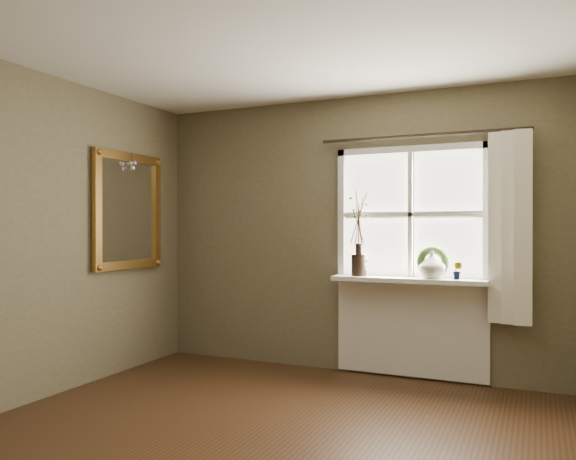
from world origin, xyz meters
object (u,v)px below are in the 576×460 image
at_px(cream_vase, 432,265).
at_px(gilt_mirror, 128,211).
at_px(wreath, 433,266).
at_px(dark_jug, 359,265).

distance_m(cream_vase, gilt_mirror, 2.85).
distance_m(cream_vase, wreath, 0.04).
distance_m(dark_jug, wreath, 0.66).
bearing_deg(wreath, cream_vase, -117.85).
height_order(dark_jug, wreath, wreath).
bearing_deg(gilt_mirror, dark_jug, 19.04).
height_order(wreath, gilt_mirror, gilt_mirror).
xyz_separation_m(dark_jug, wreath, (0.66, 0.04, 0.01)).
xyz_separation_m(dark_jug, gilt_mirror, (-2.06, -0.71, 0.50)).
height_order(dark_jug, cream_vase, cream_vase).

